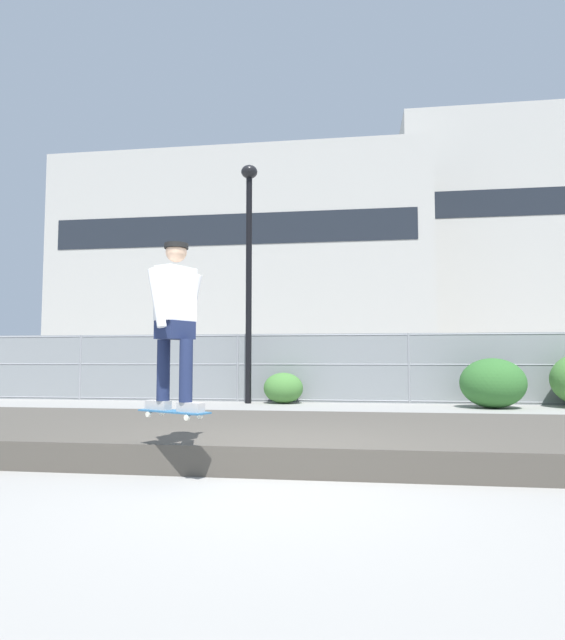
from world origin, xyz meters
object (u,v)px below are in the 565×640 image
object	(u,v)px
street_lamp	(249,252)
parked_car_near	(203,369)
skateboard	(174,412)
parked_car_mid	(394,369)
shrub_left	(283,388)
shrub_center	(493,383)
skater	(175,314)

from	to	relation	value
street_lamp	parked_car_near	size ratio (longest dim) A/B	1.43
skateboard	parked_car_mid	bearing A→B (deg)	76.29
parked_car_mid	shrub_left	size ratio (longest dim) A/B	4.37
shrub_left	shrub_center	size ratio (longest dim) A/B	0.68
street_lamp	parked_car_near	distance (m)	4.91
street_lamp	shrub_center	bearing A→B (deg)	-5.29
street_lamp	skateboard	bearing A→B (deg)	-83.23
shrub_center	shrub_left	bearing A→B (deg)	172.87
skateboard	street_lamp	distance (m)	9.44
skater	parked_car_mid	distance (m)	12.54
shrub_center	skateboard	bearing A→B (deg)	-121.39
skateboard	shrub_center	size ratio (longest dim) A/B	0.53
parked_car_near	parked_car_mid	size ratio (longest dim) A/B	0.99
skater	parked_car_near	xyz separation A→B (m)	(-3.18, 11.82, -0.78)
skateboard	shrub_left	world-z (taller)	shrub_left
street_lamp	shrub_left	distance (m)	3.73
shrub_left	shrub_center	xyz separation A→B (m)	(5.12, -0.64, 0.19)
skateboard	street_lamp	size ratio (longest dim) A/B	0.13
street_lamp	parked_car_mid	bearing A→B (deg)	40.30
skater	parked_car_near	size ratio (longest dim) A/B	0.37
skater	shrub_center	xyz separation A→B (m)	(5.00, 8.20, -1.02)
parked_car_near	street_lamp	bearing A→B (deg)	-55.05
skater	street_lamp	bearing A→B (deg)	96.77
parked_car_mid	shrub_center	world-z (taller)	parked_car_mid
skateboard	parked_car_mid	size ratio (longest dim) A/B	0.18
skater	parked_car_mid	xyz separation A→B (m)	(2.97, 12.16, -0.78)
street_lamp	shrub_center	distance (m)	6.97
skateboard	parked_car_mid	world-z (taller)	parked_car_mid
skater	street_lamp	size ratio (longest dim) A/B	0.26
shrub_left	street_lamp	bearing A→B (deg)	-174.97
skateboard	shrub_left	distance (m)	8.84
skater	shrub_left	bearing A→B (deg)	90.77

